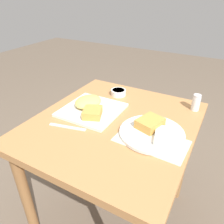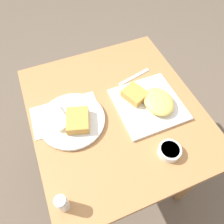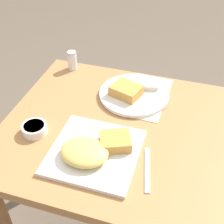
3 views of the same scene
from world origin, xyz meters
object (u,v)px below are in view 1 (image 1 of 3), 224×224
Objects in this scene: butter_knife at (67,127)px; plate_square_near at (91,107)px; salt_shaker at (196,103)px; plate_oval_far at (152,131)px; sauce_ramekin at (118,92)px.

plate_square_near is at bearing 75.00° from butter_knife.
butter_knife is (0.45, -0.47, -0.04)m from salt_shaker.
sauce_ramekin is at bearing -131.83° from plate_oval_far.
plate_oval_far is 0.33m from salt_shaker.
salt_shaker reaches higher than butter_knife.
salt_shaker is at bearing 30.78° from butter_knife.
butter_knife is at bearing -2.44° from plate_square_near.
plate_oval_far is at bearing 83.19° from plate_square_near.
salt_shaker is 0.48× the size of butter_knife.
butter_knife is (0.41, -0.05, -0.02)m from sauce_ramekin.
plate_square_near is at bearing -9.59° from sauce_ramekin.
sauce_ramekin is at bearing 70.92° from butter_knife.
plate_oval_far is 0.38m from butter_knife.
plate_square_near is at bearing -96.81° from plate_oval_far.
plate_oval_far is 0.41m from sauce_ramekin.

